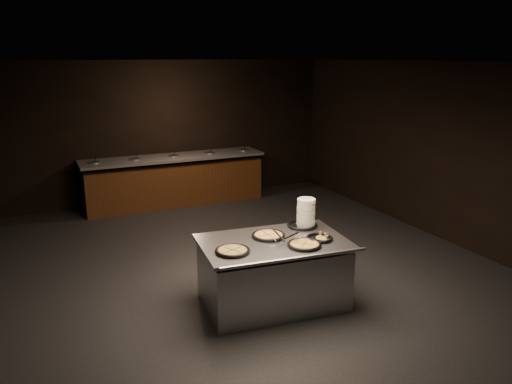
# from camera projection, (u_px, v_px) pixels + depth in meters

# --- Properties ---
(room) EXTENTS (7.02, 8.02, 2.92)m
(room) POSITION_uv_depth(u_px,v_px,m) (243.00, 170.00, 6.89)
(room) COLOR black
(room) RESTS_ON ground
(salad_bar) EXTENTS (3.70, 0.83, 1.18)m
(salad_bar) POSITION_uv_depth(u_px,v_px,m) (175.00, 183.00, 10.27)
(salad_bar) COLOR #563314
(salad_bar) RESTS_ON ground
(serving_counter) EXTENTS (1.85, 1.29, 0.83)m
(serving_counter) POSITION_uv_depth(u_px,v_px,m) (273.00, 274.00, 6.09)
(serving_counter) COLOR #B3B5BA
(serving_counter) RESTS_ON ground
(plate_stack) EXTENTS (0.23, 0.23, 0.37)m
(plate_stack) POSITION_uv_depth(u_px,v_px,m) (306.00, 213.00, 6.41)
(plate_stack) COLOR white
(plate_stack) RESTS_ON serving_counter
(pan_veggie_whole) EXTENTS (0.40, 0.40, 0.04)m
(pan_veggie_whole) POSITION_uv_depth(u_px,v_px,m) (232.00, 251.00, 5.62)
(pan_veggie_whole) COLOR black
(pan_veggie_whole) RESTS_ON serving_counter
(pan_cheese_whole) EXTENTS (0.41, 0.41, 0.04)m
(pan_cheese_whole) POSITION_uv_depth(u_px,v_px,m) (268.00, 235.00, 6.10)
(pan_cheese_whole) COLOR black
(pan_cheese_whole) RESTS_ON serving_counter
(pan_cheese_slices_a) EXTENTS (0.40, 0.40, 0.04)m
(pan_cheese_slices_a) POSITION_uv_depth(u_px,v_px,m) (302.00, 225.00, 6.47)
(pan_cheese_slices_a) COLOR black
(pan_cheese_slices_a) RESTS_ON serving_counter
(pan_cheese_slices_b) EXTENTS (0.40, 0.40, 0.04)m
(pan_cheese_slices_b) POSITION_uv_depth(u_px,v_px,m) (304.00, 245.00, 5.80)
(pan_cheese_slices_b) COLOR black
(pan_cheese_slices_b) RESTS_ON serving_counter
(pan_veggie_slices) EXTENTS (0.32, 0.32, 0.04)m
(pan_veggie_slices) POSITION_uv_depth(u_px,v_px,m) (319.00, 238.00, 6.01)
(pan_veggie_slices) COLOR black
(pan_veggie_slices) RESTS_ON serving_counter
(server_left) EXTENTS (0.19, 0.30, 0.16)m
(server_left) POSITION_uv_depth(u_px,v_px,m) (275.00, 236.00, 5.91)
(server_left) COLOR #B3B5BA
(server_left) RESTS_ON serving_counter
(server_right) EXTENTS (0.26, 0.21, 0.15)m
(server_right) POSITION_uv_depth(u_px,v_px,m) (295.00, 238.00, 5.89)
(server_right) COLOR #B3B5BA
(server_right) RESTS_ON serving_counter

